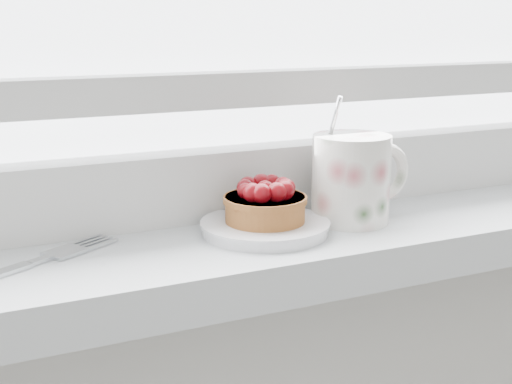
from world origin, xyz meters
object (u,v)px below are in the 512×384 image
floral_mug (353,176)px  fork (10,270)px  saucer (265,227)px  raspberry_tart (265,202)px

floral_mug → fork: (-0.33, -0.01, -0.04)m
fork → floral_mug: bearing=1.5°
saucer → floral_mug: floral_mug is taller
saucer → raspberry_tart: raspberry_tart is taller
floral_mug → saucer: bearing=-179.4°
saucer → raspberry_tart: 0.03m
raspberry_tart → floral_mug: 0.10m
saucer → raspberry_tart: bearing=-58.3°
fork → saucer: bearing=1.9°
fork → raspberry_tart: bearing=1.8°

